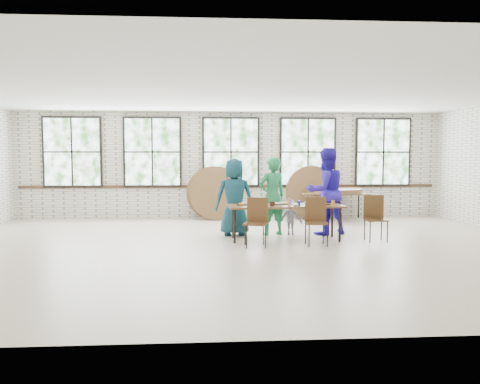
# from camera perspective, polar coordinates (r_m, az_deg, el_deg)

# --- Properties ---
(room) EXTENTS (12.00, 12.00, 12.00)m
(room) POSITION_cam_1_polar(r_m,az_deg,el_deg) (13.26, -1.12, 4.69)
(room) COLOR beige
(room) RESTS_ON ground
(dining_table) EXTENTS (2.45, 0.97, 0.74)m
(dining_table) POSITION_cam_1_polar(r_m,az_deg,el_deg) (9.83, 5.55, -1.88)
(dining_table) COLOR brown
(dining_table) RESTS_ON ground
(chair_near_left) EXTENTS (0.53, 0.52, 0.95)m
(chair_near_left) POSITION_cam_1_polar(r_m,az_deg,el_deg) (9.16, 2.01, -3.14)
(chair_near_left) COLOR #50341A
(chair_near_left) RESTS_ON ground
(chair_near_right) EXTENTS (0.46, 0.45, 0.95)m
(chair_near_right) POSITION_cam_1_polar(r_m,az_deg,el_deg) (9.40, 9.25, -3.01)
(chair_near_right) COLOR #50341A
(chair_near_right) RESTS_ON ground
(chair_spare) EXTENTS (0.44, 0.43, 0.95)m
(chair_spare) POSITION_cam_1_polar(r_m,az_deg,el_deg) (10.12, 16.11, -2.59)
(chair_spare) COLOR #50341A
(chair_spare) RESTS_ON ground
(adult_teal) EXTENTS (0.87, 0.60, 1.71)m
(adult_teal) POSITION_cam_1_polar(r_m,az_deg,el_deg) (10.35, -0.68, -0.61)
(adult_teal) COLOR #174B59
(adult_teal) RESTS_ON ground
(adult_green) EXTENTS (0.74, 0.60, 1.74)m
(adult_green) POSITION_cam_1_polar(r_m,az_deg,el_deg) (10.43, 3.96, -0.52)
(adult_green) COLOR #22824C
(adult_green) RESTS_ON ground
(toddler) EXTENTS (0.57, 0.43, 0.79)m
(toddler) POSITION_cam_1_polar(r_m,az_deg,el_deg) (10.54, 6.22, -3.08)
(toddler) COLOR #111837
(toddler) RESTS_ON ground
(adult_blue) EXTENTS (1.14, 1.01, 1.94)m
(adult_blue) POSITION_cam_1_polar(r_m,az_deg,el_deg) (10.64, 10.39, 0.07)
(adult_blue) COLOR #2C1ABB
(adult_blue) RESTS_ON ground
(storage_table) EXTENTS (1.83, 0.83, 0.74)m
(storage_table) POSITION_cam_1_polar(r_m,az_deg,el_deg) (13.21, 11.43, -0.35)
(storage_table) COLOR brown
(storage_table) RESTS_ON ground
(tabletop_clutter) EXTENTS (2.02, 0.60, 0.11)m
(tabletop_clutter) POSITION_cam_1_polar(r_m,az_deg,el_deg) (9.81, 6.14, -1.45)
(tabletop_clutter) COLOR black
(tabletop_clutter) RESTS_ON dining_table
(round_tops_stacked) EXTENTS (1.50, 1.50, 0.13)m
(round_tops_stacked) POSITION_cam_1_polar(r_m,az_deg,el_deg) (13.20, 11.43, 0.16)
(round_tops_stacked) COLOR brown
(round_tops_stacked) RESTS_ON storage_table
(round_tops_leaning) EXTENTS (4.27, 0.45, 1.49)m
(round_tops_leaning) POSITION_cam_1_polar(r_m,az_deg,el_deg) (13.05, 2.93, -0.11)
(round_tops_leaning) COLOR brown
(round_tops_leaning) RESTS_ON ground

